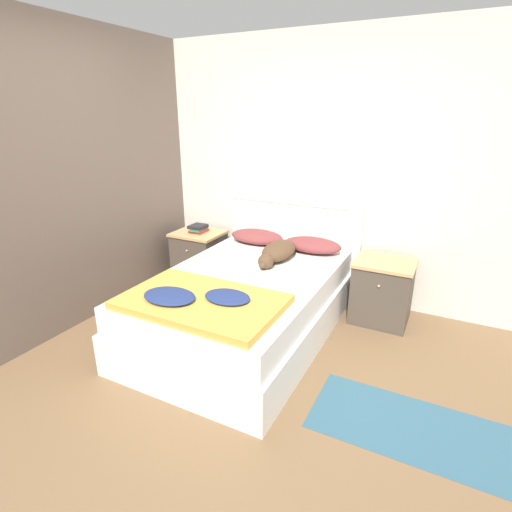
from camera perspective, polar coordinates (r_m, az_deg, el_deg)
name	(u,v)px	position (r m, az deg, el deg)	size (l,w,h in m)	color
ground_plane	(186,406)	(2.85, -10.01, -20.34)	(16.00, 16.00, 0.00)	brown
wall_back	(306,171)	(4.11, 7.21, 11.99)	(9.00, 0.06, 2.55)	silver
wall_side_left	(110,175)	(4.06, -20.13, 10.88)	(0.06, 3.10, 2.55)	#706056
bed	(245,305)	(3.45, -1.57, -6.98)	(1.35, 2.06, 0.55)	white
headboard	(292,244)	(4.24, 5.22, 1.72)	(1.43, 0.06, 0.98)	white
nightstand_left	(200,257)	(4.54, -8.06, -0.10)	(0.52, 0.47, 0.58)	#4C4238
nightstand_right	(382,291)	(3.82, 17.57, -4.79)	(0.52, 0.47, 0.58)	#4C4238
pillow_left	(257,237)	(4.13, 0.13, 2.79)	(0.57, 0.33, 0.13)	brown
pillow_right	(312,245)	(3.90, 8.07, 1.57)	(0.57, 0.33, 0.13)	brown
quilt	(200,301)	(2.83, -7.97, -6.36)	(1.12, 0.71, 0.10)	gold
dog	(278,252)	(3.65, 3.18, 0.60)	(0.26, 0.69, 0.16)	brown
book_stack	(198,228)	(4.44, -8.24, 3.91)	(0.17, 0.23, 0.08)	#AD2D28
rug	(411,428)	(2.84, 21.27, -21.89)	(1.21, 0.59, 0.00)	#335B70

